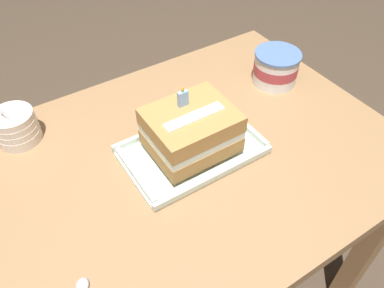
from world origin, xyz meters
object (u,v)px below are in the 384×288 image
at_px(birthday_cake, 193,130).
at_px(foil_tray, 193,150).
at_px(bowl_stack, 16,127).
at_px(ice_cream_tub, 276,67).

bearing_deg(birthday_cake, foil_tray, -90.00).
distance_m(birthday_cake, bowl_stack, 0.46).
distance_m(foil_tray, ice_cream_tub, 0.39).
bearing_deg(bowl_stack, ice_cream_tub, -12.90).
bearing_deg(ice_cream_tub, birthday_cake, -162.19).
bearing_deg(bowl_stack, foil_tray, -39.08).
xyz_separation_m(foil_tray, ice_cream_tub, (0.37, 0.12, 0.04)).
height_order(birthday_cake, ice_cream_tub, birthday_cake).
xyz_separation_m(birthday_cake, bowl_stack, (-0.35, 0.29, -0.04)).
height_order(bowl_stack, ice_cream_tub, bowl_stack).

